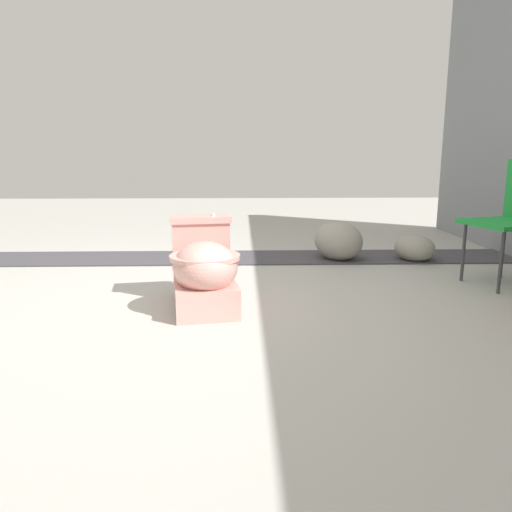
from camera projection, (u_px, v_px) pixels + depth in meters
name	position (u px, v px, depth m)	size (l,w,h in m)	color
ground_plane	(199.00, 308.00, 2.87)	(14.00, 14.00, 0.00)	#A8A59E
gravel_strip	(271.00, 257.00, 4.23)	(0.56, 8.00, 0.01)	#423F44
toilet	(204.00, 270.00, 2.85)	(0.68, 0.47, 0.52)	#E09E93
boulder_near	(338.00, 241.00, 4.12)	(0.43, 0.34, 0.32)	gray
boulder_far	(415.00, 248.00, 4.10)	(0.34, 0.29, 0.22)	gray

